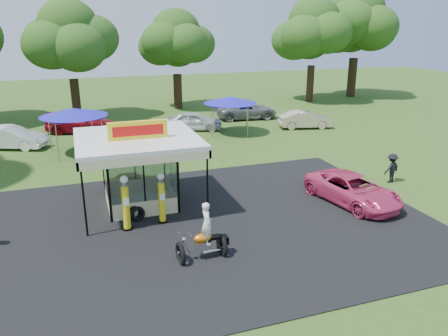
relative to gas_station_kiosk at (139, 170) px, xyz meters
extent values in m
plane|color=#33531A|center=(2.00, -4.99, -1.78)|extent=(120.00, 120.00, 0.00)
cube|color=black|center=(2.00, -2.99, -1.76)|extent=(20.00, 14.00, 0.04)
cube|color=white|center=(0.00, 0.01, -1.75)|extent=(3.00, 3.00, 0.06)
cube|color=white|center=(0.00, 0.01, 1.51)|extent=(5.40, 5.40, 0.18)
cube|color=yellow|center=(0.00, -0.49, 2.00)|extent=(2.60, 0.25, 0.80)
cube|color=red|center=(0.00, -0.62, 2.00)|extent=(2.21, 0.02, 0.45)
cylinder|color=black|center=(-2.55, -2.54, -0.18)|extent=(0.08, 0.08, 3.20)
cylinder|color=black|center=(2.55, -2.54, -0.18)|extent=(0.08, 0.08, 3.20)
cylinder|color=black|center=(-0.94, -2.46, -1.73)|extent=(0.45, 0.45, 0.10)
cylinder|color=yellow|center=(-0.94, -2.46, -0.76)|extent=(0.31, 0.31, 1.84)
cylinder|color=silver|center=(-0.94, -2.46, 0.26)|extent=(0.20, 0.20, 0.20)
sphere|color=white|center=(-0.94, -2.46, 0.47)|extent=(0.33, 0.33, 0.33)
cube|color=white|center=(-0.94, -2.64, -0.45)|extent=(0.22, 0.02, 0.31)
cylinder|color=black|center=(0.60, -2.21, -1.73)|extent=(0.42, 0.42, 0.10)
cylinder|color=yellow|center=(0.60, -2.21, -0.82)|extent=(0.29, 0.29, 1.74)
cylinder|color=silver|center=(0.60, -2.21, 0.15)|extent=(0.19, 0.19, 0.19)
sphere|color=white|center=(0.60, -2.21, 0.34)|extent=(0.31, 0.31, 0.31)
cube|color=white|center=(0.60, -2.39, -0.53)|extent=(0.21, 0.02, 0.29)
torus|color=black|center=(0.54, -5.77, -1.42)|extent=(0.22, 0.91, 0.90)
torus|color=black|center=(2.14, -5.67, -1.42)|extent=(0.22, 0.91, 0.90)
cube|color=silver|center=(1.40, -5.72, -1.25)|extent=(0.60, 0.33, 0.32)
ellipsoid|color=#C6650D|center=(1.40, -5.72, -0.95)|extent=(0.68, 0.38, 0.32)
cube|color=black|center=(1.77, -5.69, -1.01)|extent=(0.60, 0.31, 0.11)
cube|color=black|center=(2.18, -5.67, -1.19)|extent=(0.39, 0.38, 0.30)
cylinder|color=silver|center=(0.70, -5.76, -1.03)|extent=(0.47, 0.09, 0.95)
cylinder|color=silver|center=(0.86, -5.75, -0.66)|extent=(0.09, 0.64, 0.05)
sphere|color=silver|center=(0.68, -5.76, -0.87)|extent=(0.17, 0.17, 0.17)
imported|color=white|center=(1.56, -5.71, -0.39)|extent=(0.42, 0.61, 1.60)
torus|color=black|center=(-0.39, -1.73, -1.45)|extent=(0.73, 0.51, 0.69)
torus|color=black|center=(-0.51, -1.59, -1.45)|extent=(0.74, 0.58, 0.69)
cube|color=#593819|center=(10.07, -3.65, -1.28)|extent=(0.61, 0.41, 1.00)
cube|color=#593819|center=(10.07, -3.41, -1.28)|extent=(0.61, 0.41, 1.00)
imported|color=yellow|center=(0.00, 2.21, -1.30)|extent=(2.82, 1.13, 0.96)
imported|color=#D83A69|center=(9.65, -3.03, -1.09)|extent=(3.20, 5.35, 1.39)
imported|color=black|center=(13.37, -1.19, -0.98)|extent=(1.15, 0.84, 1.60)
imported|color=white|center=(-6.91, 12.93, -1.00)|extent=(5.00, 3.30, 1.56)
imported|color=maroon|center=(-2.15, 16.33, -0.99)|extent=(5.88, 3.67, 1.59)
imported|color=silver|center=(6.51, 14.19, -1.02)|extent=(4.81, 3.11, 1.52)
imported|color=slate|center=(12.21, 16.98, -1.03)|extent=(5.62, 2.99, 1.51)
imported|color=#C3AD95|center=(15.37, 11.88, -1.07)|extent=(4.57, 2.43, 1.43)
cylinder|color=gray|center=(-4.04, 11.66, -0.58)|extent=(0.06, 0.06, 2.41)
cylinder|color=gray|center=(-1.23, 11.66, -0.58)|extent=(0.06, 0.06, 2.41)
cylinder|color=gray|center=(-4.04, 8.85, -0.58)|extent=(0.06, 0.06, 2.41)
cylinder|color=gray|center=(-1.23, 8.85, -0.58)|extent=(0.06, 0.06, 2.41)
cube|color=#1F1CB9|center=(-2.64, 10.26, 0.69)|extent=(3.01, 3.01, 0.12)
cone|color=#1F1CB9|center=(-2.64, 10.26, 1.00)|extent=(4.34, 4.34, 0.50)
cylinder|color=gray|center=(7.54, 13.48, -0.63)|extent=(0.06, 0.06, 2.30)
cylinder|color=gray|center=(10.22, 13.48, -0.63)|extent=(0.06, 0.06, 2.30)
cylinder|color=gray|center=(7.54, 10.80, -0.63)|extent=(0.06, 0.06, 2.30)
cylinder|color=gray|center=(10.22, 10.80, -0.63)|extent=(0.06, 0.06, 2.30)
cube|color=#1F1CB9|center=(8.88, 12.14, 0.58)|extent=(2.88, 2.88, 0.12)
cone|color=#1F1CB9|center=(8.88, 12.14, 0.88)|extent=(4.15, 4.15, 0.48)
cylinder|color=black|center=(-2.36, 21.89, 0.01)|extent=(0.77, 0.77, 3.58)
ellipsoid|color=#224E16|center=(-2.36, 21.89, 4.66)|extent=(8.59, 8.59, 7.37)
cylinder|color=black|center=(7.54, 24.16, -0.07)|extent=(0.85, 0.85, 3.42)
ellipsoid|color=#224E16|center=(7.54, 24.16, 4.29)|extent=(7.97, 7.97, 6.84)
cylinder|color=black|center=(22.37, 23.53, 0.17)|extent=(0.78, 0.78, 3.91)
ellipsoid|color=#224E16|center=(22.37, 23.53, 5.16)|extent=(9.12, 9.12, 7.82)
cylinder|color=black|center=(28.76, 25.00, 0.44)|extent=(1.00, 1.00, 4.45)
ellipsoid|color=#224E16|center=(28.76, 25.00, 6.02)|extent=(10.05, 10.05, 8.61)
camera|label=1|loc=(-2.51, -19.42, 6.42)|focal=35.00mm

